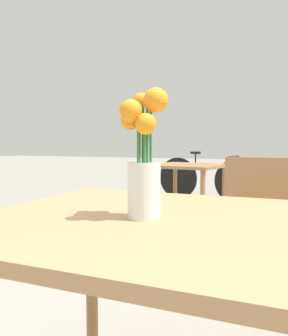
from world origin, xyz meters
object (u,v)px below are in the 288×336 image
at_px(flower_vase, 144,163).
at_px(table_back, 187,175).
at_px(table_front, 160,252).
at_px(bicycle, 206,179).

relative_size(flower_vase, table_back, 0.39).
distance_m(table_front, table_back, 2.81).
bearing_deg(table_back, table_front, -75.77).
xyz_separation_m(flower_vase, table_back, (-0.66, 2.75, -0.29)).
bearing_deg(bicycle, table_back, -83.98).
distance_m(flower_vase, bicycle, 4.64).
relative_size(flower_vase, bicycle, 0.20).
height_order(table_front, table_back, table_front).
xyz_separation_m(table_front, table_back, (-0.69, 2.72, -0.05)).
height_order(flower_vase, bicycle, flower_vase).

